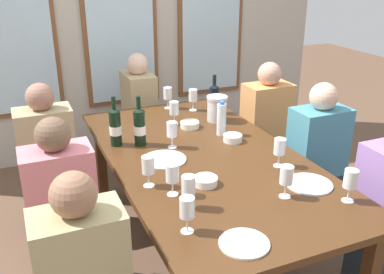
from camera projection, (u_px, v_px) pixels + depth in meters
ground_plane at (203, 254)px, 2.96m from camera, size 12.00×12.00×0.00m
back_wall_with_windows at (118, 6)px, 4.07m from camera, size 4.32×0.10×2.90m
dining_table at (204, 165)px, 2.70m from camera, size 1.12×2.12×0.74m
white_plate_0 at (164, 159)px, 2.61m from camera, size 0.27×0.27×0.01m
white_plate_1 at (309, 184)px, 2.33m from camera, size 0.25×0.25×0.01m
white_plate_2 at (244, 243)px, 1.85m from camera, size 0.22×0.22×0.01m
metal_pitcher at (217, 108)px, 3.22m from camera, size 0.16×0.16×0.19m
wine_bottle_0 at (140, 126)px, 2.79m from camera, size 0.08×0.08×0.33m
wine_bottle_1 at (115, 127)px, 2.78m from camera, size 0.08×0.08×0.33m
wine_bottle_2 at (214, 99)px, 3.37m from camera, size 0.08×0.08×0.31m
tasting_bowl_0 at (206, 181)px, 2.33m from camera, size 0.13×0.13×0.04m
tasting_bowl_1 at (190, 125)px, 3.11m from camera, size 0.14×0.14×0.04m
tasting_bowl_2 at (233, 138)px, 2.88m from camera, size 0.13×0.13×0.05m
water_bottle at (221, 119)px, 2.95m from camera, size 0.06×0.06×0.24m
wine_glass_0 at (172, 130)px, 2.75m from camera, size 0.07×0.07×0.17m
wine_glass_1 at (168, 94)px, 3.48m from camera, size 0.07×0.07×0.17m
wine_glass_2 at (174, 109)px, 3.14m from camera, size 0.07×0.07×0.17m
wine_glass_3 at (193, 96)px, 3.43m from camera, size 0.07×0.07×0.17m
wine_glass_4 at (172, 174)px, 2.19m from camera, size 0.07×0.07×0.17m
wine_glass_5 at (351, 180)px, 2.13m from camera, size 0.07×0.07×0.17m
wine_glass_6 at (188, 187)px, 2.07m from camera, size 0.07×0.07×0.17m
wine_glass_7 at (287, 176)px, 2.17m from camera, size 0.07×0.07×0.17m
wine_glass_8 at (280, 148)px, 2.50m from camera, size 0.07×0.07×0.17m
wine_glass_9 at (187, 208)px, 1.89m from camera, size 0.07×0.07×0.17m
wine_glass_10 at (148, 166)px, 2.28m from camera, size 0.07×0.07×0.17m
seated_person_2 at (63, 214)px, 2.45m from camera, size 0.38×0.24×1.11m
seated_person_3 at (316, 163)px, 3.07m from camera, size 0.38×0.24×1.11m
seated_person_4 at (49, 163)px, 3.06m from camera, size 0.38×0.24×1.11m
seated_person_5 at (266, 131)px, 3.64m from camera, size 0.38×0.24×1.11m
seated_person_6 at (140, 117)px, 3.96m from camera, size 0.24×0.38×1.11m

